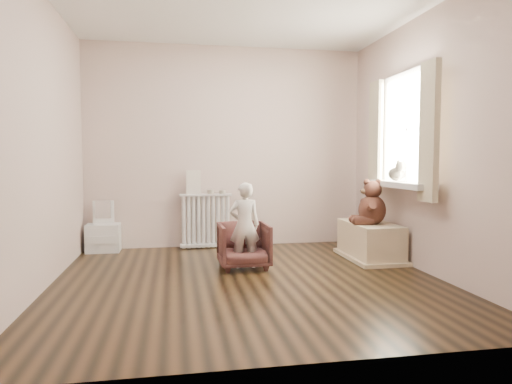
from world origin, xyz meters
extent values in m
cube|color=black|center=(0.00, 0.00, 0.00)|extent=(3.60, 3.60, 0.01)
cube|color=beige|center=(0.00, 1.80, 1.30)|extent=(3.60, 0.02, 2.60)
cube|color=beige|center=(0.00, -1.80, 1.30)|extent=(3.60, 0.02, 2.60)
cube|color=beige|center=(-1.80, 0.00, 1.30)|extent=(0.02, 3.60, 2.60)
cube|color=beige|center=(1.80, 0.00, 1.30)|extent=(0.02, 3.60, 2.60)
cube|color=white|center=(1.76, 0.30, 1.45)|extent=(0.03, 0.90, 1.10)
cube|color=silver|center=(1.67, 0.30, 0.87)|extent=(0.22, 1.10, 0.06)
cube|color=beige|center=(1.65, -0.27, 1.39)|extent=(0.06, 0.26, 1.30)
cube|color=beige|center=(1.65, 0.87, 1.39)|extent=(0.06, 0.26, 1.30)
cube|color=silver|center=(-0.29, 1.68, 0.39)|extent=(0.66, 0.12, 0.70)
cube|color=beige|center=(-0.44, 1.68, 0.85)|extent=(0.18, 0.02, 0.30)
cylinder|color=#A59E8C|center=(-0.22, 1.68, 0.72)|extent=(0.09, 0.09, 0.05)
cylinder|color=#A59E8C|center=(-0.07, 1.68, 0.72)|extent=(0.08, 0.08, 0.05)
cube|color=silver|center=(-1.55, 1.65, 0.28)|extent=(0.40, 0.28, 0.63)
imported|color=#542C28|center=(0.03, 0.50, 0.24)|extent=(0.52, 0.54, 0.48)
imported|color=white|center=(0.03, 0.45, 0.46)|extent=(0.33, 0.22, 0.88)
cube|color=beige|center=(1.52, 0.69, 0.20)|extent=(0.47, 0.88, 0.41)
camera|label=1|loc=(-0.68, -4.16, 1.13)|focal=32.00mm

